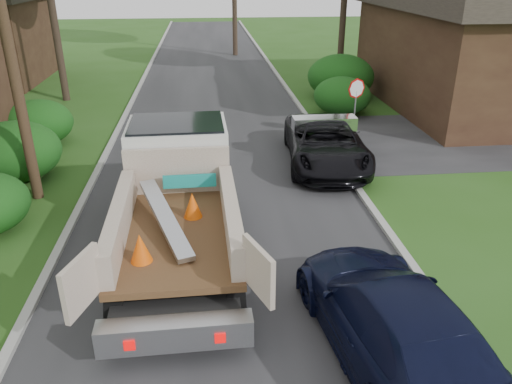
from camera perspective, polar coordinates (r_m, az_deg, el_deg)
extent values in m
plane|color=#264F16|center=(11.02, -2.64, -10.37)|extent=(120.00, 120.00, 0.00)
cube|color=#28282B|center=(20.05, -4.38, 6.16)|extent=(8.00, 90.00, 0.02)
cube|color=#9E9E99|center=(20.36, -16.04, 5.71)|extent=(0.20, 90.00, 0.12)
cube|color=#9E9E99|center=(20.54, 7.20, 6.64)|extent=(0.20, 90.00, 0.12)
cylinder|color=slate|center=(19.62, 11.15, 8.39)|extent=(0.06, 0.06, 2.00)
cylinder|color=#B20A0A|center=(19.35, 11.42, 11.52)|extent=(0.71, 0.32, 0.76)
cylinder|color=#382619|center=(14.98, -26.91, 17.07)|extent=(0.30, 0.30, 10.00)
cube|color=#362016|center=(26.97, 24.83, 13.72)|extent=(9.00, 12.00, 4.50)
ellipsoid|color=#104813|center=(17.52, -25.89, 4.18)|extent=(2.86, 2.86, 1.87)
ellipsoid|color=#104813|center=(20.80, -23.68, 7.27)|extent=(2.60, 2.60, 1.70)
ellipsoid|color=#104813|center=(23.54, 9.81, 10.79)|extent=(2.60, 2.60, 1.70)
ellipsoid|color=#104813|center=(26.49, 9.65, 12.88)|extent=(3.38, 3.38, 2.21)
cylinder|color=#2D2119|center=(27.04, -22.30, 19.02)|extent=(0.36, 0.36, 9.00)
cylinder|color=#2D2119|center=(30.17, 10.00, 20.29)|extent=(0.36, 0.36, 8.50)
cylinder|color=black|center=(13.52, -13.15, -1.51)|extent=(0.36, 1.04, 1.03)
cylinder|color=black|center=(13.43, -3.91, -1.06)|extent=(0.36, 1.04, 1.03)
cylinder|color=black|center=(9.82, -15.48, -12.64)|extent=(0.36, 1.04, 1.03)
cylinder|color=black|center=(9.69, -2.41, -12.15)|extent=(0.36, 1.04, 1.03)
cube|color=black|center=(11.51, -8.77, -4.85)|extent=(2.40, 6.67, 0.27)
cube|color=silver|center=(13.28, -8.84, 4.03)|extent=(2.55, 2.10, 1.77)
cube|color=black|center=(13.07, -9.02, 6.61)|extent=(2.38, 1.93, 0.63)
cube|color=#472D19|center=(10.60, -9.01, -4.92)|extent=(2.59, 4.16, 0.14)
cube|color=beige|center=(12.19, -8.97, 2.41)|extent=(2.52, 0.16, 1.14)
cube|color=beige|center=(10.53, -15.38, -3.27)|extent=(0.35, 3.89, 0.69)
cube|color=beige|center=(10.41, -2.86, -2.69)|extent=(0.35, 3.89, 0.69)
cube|color=silver|center=(8.86, -9.18, -15.66)|extent=(2.64, 0.44, 0.51)
cube|color=#B20505|center=(8.78, -14.28, -16.62)|extent=(0.18, 0.05, 0.18)
cube|color=#B20505|center=(8.69, -4.12, -16.31)|extent=(0.18, 0.05, 0.18)
cube|color=beige|center=(8.59, -19.31, -9.74)|extent=(0.42, 1.00, 0.92)
cube|color=beige|center=(8.41, 0.26, -8.98)|extent=(0.45, 0.99, 0.92)
cube|color=silver|center=(10.53, -10.38, -2.82)|extent=(1.29, 2.91, 0.53)
cone|color=#F2590A|center=(9.59, -13.08, -6.24)|extent=(0.42, 0.42, 0.57)
cone|color=#F2590A|center=(11.03, -7.27, -1.49)|extent=(0.42, 0.42, 0.57)
cube|color=#148C84|center=(11.98, -7.59, 1.26)|extent=(1.26, 0.13, 0.32)
imported|color=black|center=(17.27, 7.98, 5.60)|extent=(3.06, 5.74, 1.54)
imported|color=black|center=(9.07, 15.44, -14.01)|extent=(2.81, 5.59, 1.56)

